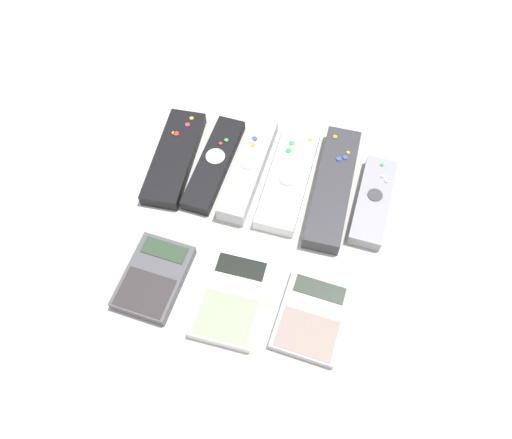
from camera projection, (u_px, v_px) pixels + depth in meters
The scene contains 10 objects.
ground_plane at pixel (248, 249), 0.71m from camera, with size 3.00×3.00×0.00m, color beige.
remote_0 at pixel (174, 157), 0.78m from camera, with size 0.07×0.18×0.02m.
remote_1 at pixel (214, 164), 0.77m from camera, with size 0.05×0.18×0.02m.
remote_2 at pixel (249, 168), 0.76m from camera, with size 0.05×0.19×0.03m.
remote_3 at pixel (289, 177), 0.76m from camera, with size 0.06×0.19×0.02m.
remote_4 at pixel (333, 187), 0.75m from camera, with size 0.06×0.21×0.03m.
remote_5 at pixel (373, 201), 0.74m from camera, with size 0.05×0.15×0.02m.
calculator_0 at pixel (154, 277), 0.68m from camera, with size 0.08×0.12×0.02m.
calculator_1 at pixel (230, 297), 0.66m from camera, with size 0.08×0.13×0.02m.
calculator_2 at pixel (312, 317), 0.65m from camera, with size 0.09×0.12×0.01m.
Camera 1 is at (0.09, -0.31, 0.63)m, focal length 35.00 mm.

